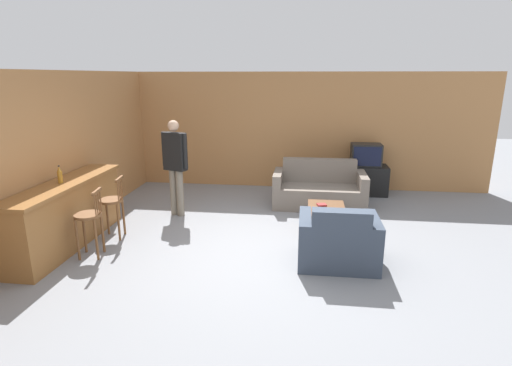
# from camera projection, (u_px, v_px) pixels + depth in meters

# --- Properties ---
(ground_plane) EXTENTS (24.00, 24.00, 0.00)m
(ground_plane) POSITION_uv_depth(u_px,v_px,m) (257.00, 253.00, 5.84)
(ground_plane) COLOR gray
(wall_back) EXTENTS (9.40, 0.08, 2.60)m
(wall_back) POSITION_uv_depth(u_px,v_px,m) (277.00, 131.00, 9.06)
(wall_back) COLOR #B27A47
(wall_back) RESTS_ON ground_plane
(wall_left) EXTENTS (0.08, 8.72, 2.60)m
(wall_left) POSITION_uv_depth(u_px,v_px,m) (89.00, 145.00, 7.18)
(wall_left) COLOR #B27A47
(wall_left) RESTS_ON ground_plane
(bar_counter) EXTENTS (0.55, 2.47, 1.00)m
(bar_counter) POSITION_uv_depth(u_px,v_px,m) (68.00, 214.00, 6.01)
(bar_counter) COLOR brown
(bar_counter) RESTS_ON ground_plane
(bar_chair_near) EXTENTS (0.43, 0.43, 0.99)m
(bar_chair_near) POSITION_uv_depth(u_px,v_px,m) (89.00, 221.00, 5.62)
(bar_chair_near) COLOR brown
(bar_chair_near) RESTS_ON ground_plane
(bar_chair_mid) EXTENTS (0.42, 0.42, 0.99)m
(bar_chair_mid) POSITION_uv_depth(u_px,v_px,m) (112.00, 205.00, 6.29)
(bar_chair_mid) COLOR brown
(bar_chair_mid) RESTS_ON ground_plane
(couch_far) EXTENTS (1.79, 0.88, 0.89)m
(couch_far) POSITION_uv_depth(u_px,v_px,m) (319.00, 190.00, 7.92)
(couch_far) COLOR #70665B
(couch_far) RESTS_ON ground_plane
(armchair_near) EXTENTS (1.07, 0.83, 0.87)m
(armchair_near) POSITION_uv_depth(u_px,v_px,m) (338.00, 243.00, 5.43)
(armchair_near) COLOR #384251
(armchair_near) RESTS_ON ground_plane
(coffee_table) EXTENTS (0.61, 0.86, 0.40)m
(coffee_table) POSITION_uv_depth(u_px,v_px,m) (326.00, 211.00, 6.64)
(coffee_table) COLOR brown
(coffee_table) RESTS_ON ground_plane
(tv_unit) EXTENTS (0.97, 0.54, 0.63)m
(tv_unit) POSITION_uv_depth(u_px,v_px,m) (364.00, 180.00, 8.70)
(tv_unit) COLOR black
(tv_unit) RESTS_ON ground_plane
(tv) EXTENTS (0.63, 0.42, 0.48)m
(tv) POSITION_uv_depth(u_px,v_px,m) (366.00, 155.00, 8.56)
(tv) COLOR black
(tv) RESTS_ON tv_unit
(bottle) EXTENTS (0.07, 0.07, 0.26)m
(bottle) POSITION_uv_depth(u_px,v_px,m) (60.00, 175.00, 5.81)
(bottle) COLOR #B27A23
(bottle) RESTS_ON bar_counter
(book_on_table) EXTENTS (0.18, 0.16, 0.03)m
(book_on_table) POSITION_uv_depth(u_px,v_px,m) (322.00, 205.00, 6.72)
(book_on_table) COLOR maroon
(book_on_table) RESTS_ON coffee_table
(person_by_window) EXTENTS (0.52, 0.30, 1.76)m
(person_by_window) POSITION_uv_depth(u_px,v_px,m) (175.00, 162.00, 7.20)
(person_by_window) COLOR #756B5B
(person_by_window) RESTS_ON ground_plane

